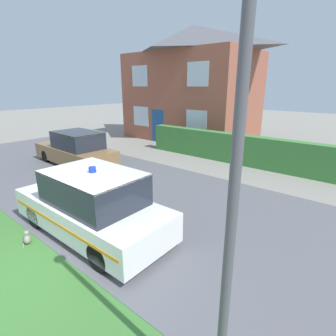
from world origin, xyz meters
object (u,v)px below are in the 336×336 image
(police_car, at_px, (92,205))
(cat, at_px, (27,238))
(house_left, at_px, (191,83))
(street_lamp, at_px, (237,151))
(neighbour_car_near, at_px, (76,149))

(police_car, xyz_separation_m, cat, (-0.84, -1.30, -0.66))
(house_left, height_order, street_lamp, house_left)
(cat, bearing_deg, house_left, -46.77)
(neighbour_car_near, bearing_deg, cat, 139.58)
(police_car, distance_m, street_lamp, 5.03)
(cat, bearing_deg, neighbour_car_near, -18.11)
(cat, relative_size, house_left, 0.03)
(street_lamp, bearing_deg, neighbour_car_near, 156.13)
(cat, xyz_separation_m, street_lamp, (5.12, -0.06, 2.93))
(house_left, xyz_separation_m, street_lamp, (9.89, -13.49, -0.66))
(neighbour_car_near, distance_m, street_lamp, 11.19)
(house_left, distance_m, street_lamp, 16.73)
(police_car, height_order, neighbour_car_near, police_car)
(cat, height_order, neighbour_car_near, neighbour_car_near)
(cat, bearing_deg, street_lamp, -156.93)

